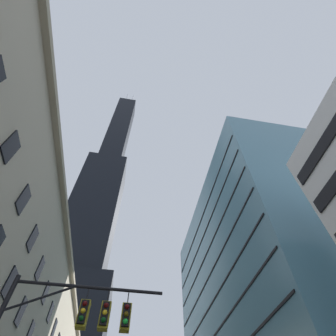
% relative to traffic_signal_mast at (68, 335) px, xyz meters
% --- Properties ---
extents(dark_skyscraper, '(27.47, 27.47, 215.43)m').
position_rel_traffic_signal_mast_xyz_m(dark_skyscraper, '(-15.95, 75.89, 58.63)').
color(dark_skyscraper, black).
rests_on(dark_skyscraper, ground).
extents(glass_office_midrise, '(16.83, 39.66, 41.77)m').
position_rel_traffic_signal_mast_xyz_m(glass_office_midrise, '(23.31, 25.48, 14.99)').
color(glass_office_midrise, teal).
rests_on(glass_office_midrise, ground).
extents(traffic_signal_mast, '(6.51, 0.63, 7.85)m').
position_rel_traffic_signal_mast_xyz_m(traffic_signal_mast, '(0.00, 0.00, 0.00)').
color(traffic_signal_mast, black).
rests_on(traffic_signal_mast, sidewalk_left).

